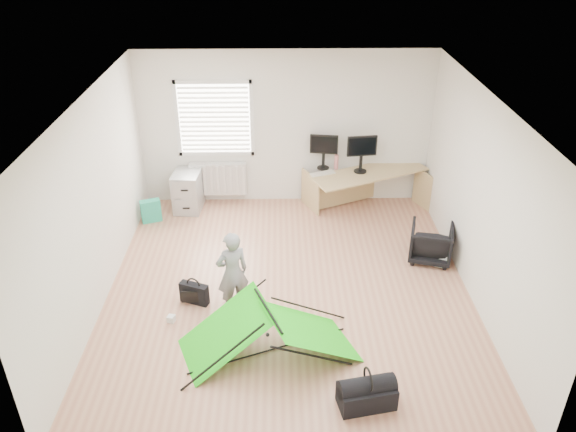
{
  "coord_description": "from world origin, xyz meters",
  "views": [
    {
      "loc": [
        -0.12,
        -6.36,
        4.73
      ],
      "look_at": [
        0.0,
        0.4,
        0.95
      ],
      "focal_mm": 35.0,
      "sensor_mm": 36.0,
      "label": 1
    }
  ],
  "objects_px": {
    "monitor_right": "(361,159)",
    "filing_cabinet": "(188,191)",
    "thermos": "(336,162)",
    "laptop_bag": "(194,293)",
    "person": "(232,273)",
    "duffel_bag": "(367,396)",
    "kite": "(269,331)",
    "office_chair": "(431,243)",
    "storage_crate": "(432,251)",
    "desk": "(368,190)",
    "monitor_left": "(323,156)"
  },
  "relations": [
    {
      "from": "storage_crate",
      "to": "office_chair",
      "type": "bearing_deg",
      "value": 167.86
    },
    {
      "from": "person",
      "to": "laptop_bag",
      "type": "relative_size",
      "value": 2.98
    },
    {
      "from": "desk",
      "to": "laptop_bag",
      "type": "distance_m",
      "value": 3.79
    },
    {
      "from": "storage_crate",
      "to": "laptop_bag",
      "type": "height_order",
      "value": "storage_crate"
    },
    {
      "from": "filing_cabinet",
      "to": "duffel_bag",
      "type": "distance_m",
      "value": 5.15
    },
    {
      "from": "office_chair",
      "to": "duffel_bag",
      "type": "xyz_separation_m",
      "value": [
        -1.35,
        -2.82,
        -0.15
      ]
    },
    {
      "from": "laptop_bag",
      "to": "desk",
      "type": "bearing_deg",
      "value": 66.4
    },
    {
      "from": "kite",
      "to": "office_chair",
      "type": "bearing_deg",
      "value": 17.64
    },
    {
      "from": "monitor_left",
      "to": "thermos",
      "type": "bearing_deg",
      "value": 2.71
    },
    {
      "from": "desk",
      "to": "person",
      "type": "xyz_separation_m",
      "value": [
        -2.16,
        -2.81,
        0.24
      ]
    },
    {
      "from": "monitor_left",
      "to": "kite",
      "type": "xyz_separation_m",
      "value": [
        -0.91,
        -3.79,
        -0.61
      ]
    },
    {
      "from": "kite",
      "to": "laptop_bag",
      "type": "bearing_deg",
      "value": 114.32
    },
    {
      "from": "person",
      "to": "storage_crate",
      "type": "relative_size",
      "value": 2.21
    },
    {
      "from": "office_chair",
      "to": "storage_crate",
      "type": "height_order",
      "value": "office_chair"
    },
    {
      "from": "kite",
      "to": "person",
      "type": "bearing_deg",
      "value": 98.08
    },
    {
      "from": "desk",
      "to": "thermos",
      "type": "bearing_deg",
      "value": 140.48
    },
    {
      "from": "kite",
      "to": "duffel_bag",
      "type": "xyz_separation_m",
      "value": [
        1.06,
        -0.84,
        -0.18
      ]
    },
    {
      "from": "person",
      "to": "laptop_bag",
      "type": "height_order",
      "value": "person"
    },
    {
      "from": "monitor_left",
      "to": "duffel_bag",
      "type": "height_order",
      "value": "monitor_left"
    },
    {
      "from": "monitor_left",
      "to": "desk",
      "type": "bearing_deg",
      "value": -3.56
    },
    {
      "from": "monitor_left",
      "to": "duffel_bag",
      "type": "relative_size",
      "value": 0.79
    },
    {
      "from": "monitor_right",
      "to": "person",
      "type": "height_order",
      "value": "same"
    },
    {
      "from": "kite",
      "to": "duffel_bag",
      "type": "height_order",
      "value": "kite"
    },
    {
      "from": "monitor_right",
      "to": "person",
      "type": "relative_size",
      "value": 0.43
    },
    {
      "from": "monitor_left",
      "to": "thermos",
      "type": "relative_size",
      "value": 1.85
    },
    {
      "from": "filing_cabinet",
      "to": "laptop_bag",
      "type": "distance_m",
      "value": 2.72
    },
    {
      "from": "filing_cabinet",
      "to": "kite",
      "type": "height_order",
      "value": "filing_cabinet"
    },
    {
      "from": "office_chair",
      "to": "duffel_bag",
      "type": "height_order",
      "value": "office_chair"
    },
    {
      "from": "person",
      "to": "thermos",
      "type": "bearing_deg",
      "value": -141.85
    },
    {
      "from": "desk",
      "to": "thermos",
      "type": "xyz_separation_m",
      "value": [
        -0.56,
        0.15,
        0.48
      ]
    },
    {
      "from": "thermos",
      "to": "office_chair",
      "type": "distance_m",
      "value": 2.26
    },
    {
      "from": "filing_cabinet",
      "to": "storage_crate",
      "type": "xyz_separation_m",
      "value": [
        3.89,
        -1.67,
        -0.2
      ]
    },
    {
      "from": "desk",
      "to": "thermos",
      "type": "relative_size",
      "value": 7.9
    },
    {
      "from": "desk",
      "to": "monitor_right",
      "type": "xyz_separation_m",
      "value": [
        -0.15,
        0.02,
        0.59
      ]
    },
    {
      "from": "monitor_right",
      "to": "duffel_bag",
      "type": "distance_m",
      "value": 4.58
    },
    {
      "from": "duffel_bag",
      "to": "monitor_left",
      "type": "bearing_deg",
      "value": 80.75
    },
    {
      "from": "monitor_left",
      "to": "monitor_right",
      "type": "xyz_separation_m",
      "value": [
        0.63,
        -0.15,
        0.01
      ]
    },
    {
      "from": "monitor_left",
      "to": "storage_crate",
      "type": "bearing_deg",
      "value": -41.05
    },
    {
      "from": "monitor_right",
      "to": "kite",
      "type": "relative_size",
      "value": 0.25
    },
    {
      "from": "desk",
      "to": "storage_crate",
      "type": "relative_size",
      "value": 3.83
    },
    {
      "from": "thermos",
      "to": "laptop_bag",
      "type": "relative_size",
      "value": 0.65
    },
    {
      "from": "storage_crate",
      "to": "duffel_bag",
      "type": "relative_size",
      "value": 0.88
    },
    {
      "from": "monitor_right",
      "to": "laptop_bag",
      "type": "bearing_deg",
      "value": -140.56
    },
    {
      "from": "monitor_right",
      "to": "filing_cabinet",
      "type": "bearing_deg",
      "value": 173.02
    },
    {
      "from": "person",
      "to": "duffel_bag",
      "type": "bearing_deg",
      "value": 109.17
    },
    {
      "from": "monitor_right",
      "to": "thermos",
      "type": "xyz_separation_m",
      "value": [
        -0.4,
        0.13,
        -0.11
      ]
    },
    {
      "from": "monitor_right",
      "to": "office_chair",
      "type": "xyz_separation_m",
      "value": [
        0.87,
        -1.66,
        -0.65
      ]
    },
    {
      "from": "monitor_left",
      "to": "person",
      "type": "xyz_separation_m",
      "value": [
        -1.38,
        -2.98,
        -0.34
      ]
    },
    {
      "from": "storage_crate",
      "to": "monitor_right",
      "type": "bearing_deg",
      "value": 118.53
    },
    {
      "from": "monitor_left",
      "to": "laptop_bag",
      "type": "bearing_deg",
      "value": -115.45
    }
  ]
}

